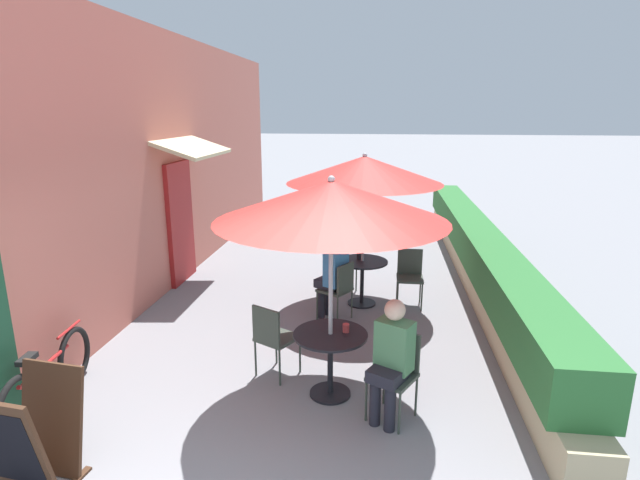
% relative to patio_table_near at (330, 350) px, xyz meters
% --- Properties ---
extents(cafe_facade_wall, '(0.98, 11.29, 4.20)m').
position_rel_patio_table_near_xyz_m(cafe_facade_wall, '(-3.13, 3.81, 1.57)').
color(cafe_facade_wall, '#C66B5B').
rests_on(cafe_facade_wall, ground_plane).
extents(planter_hedge, '(0.60, 10.29, 1.01)m').
position_rel_patio_table_near_xyz_m(planter_hedge, '(2.16, 3.84, 0.02)').
color(planter_hedge, tan).
rests_on(planter_hedge, ground_plane).
extents(patio_table_near, '(0.78, 0.78, 0.71)m').
position_rel_patio_table_near_xyz_m(patio_table_near, '(0.00, 0.00, 0.00)').
color(patio_table_near, black).
rests_on(patio_table_near, ground_plane).
extents(patio_umbrella_near, '(2.31, 2.31, 2.35)m').
position_rel_patio_table_near_xyz_m(patio_umbrella_near, '(0.00, 0.00, 1.59)').
color(patio_umbrella_near, '#B7B7BC').
rests_on(patio_umbrella_near, ground_plane).
extents(cafe_chair_near_left, '(0.54, 0.54, 0.87)m').
position_rel_patio_table_near_xyz_m(cafe_chair_near_left, '(-0.68, 0.28, 0.00)').
color(cafe_chair_near_left, '#384238').
rests_on(cafe_chair_near_left, ground_plane).
extents(cafe_chair_near_right, '(0.54, 0.54, 0.87)m').
position_rel_patio_table_near_xyz_m(cafe_chair_near_right, '(0.68, -0.28, 0.00)').
color(cafe_chair_near_right, '#384238').
rests_on(cafe_chair_near_right, ground_plane).
extents(seated_patron_near_right, '(0.47, 0.50, 1.25)m').
position_rel_patio_table_near_xyz_m(seated_patron_near_right, '(0.62, -0.38, 0.17)').
color(seated_patron_near_right, '#23232D').
rests_on(seated_patron_near_right, ground_plane).
extents(coffee_cup_near, '(0.07, 0.07, 0.09)m').
position_rel_patio_table_near_xyz_m(coffee_cup_near, '(0.16, 0.06, 0.24)').
color(coffee_cup_near, '#B73D3D').
rests_on(coffee_cup_near, patio_table_near).
extents(patio_table_mid, '(0.78, 0.78, 0.71)m').
position_rel_patio_table_near_xyz_m(patio_table_mid, '(0.22, 2.62, 0.00)').
color(patio_table_mid, black).
rests_on(patio_table_mid, ground_plane).
extents(patio_umbrella_mid, '(2.31, 2.31, 2.35)m').
position_rel_patio_table_near_xyz_m(patio_umbrella_mid, '(0.22, 2.62, 1.59)').
color(patio_umbrella_mid, '#B7B7BC').
rests_on(patio_umbrella_mid, ground_plane).
extents(cafe_chair_mid_left, '(0.55, 0.55, 0.87)m').
position_rel_patio_table_near_xyz_m(cafe_chair_mid_left, '(-0.08, 1.95, 0.00)').
color(cafe_chair_mid_left, '#384238').
rests_on(cafe_chair_mid_left, ground_plane).
extents(seated_patron_mid_left, '(0.51, 0.48, 1.25)m').
position_rel_patio_table_near_xyz_m(seated_patron_mid_left, '(-0.18, 2.01, 0.17)').
color(seated_patron_mid_left, '#23232D').
rests_on(seated_patron_mid_left, ground_plane).
extents(cafe_chair_mid_right, '(0.40, 0.40, 0.87)m').
position_rel_patio_table_near_xyz_m(cafe_chair_mid_right, '(0.95, 2.69, 0.00)').
color(cafe_chair_mid_right, '#384238').
rests_on(cafe_chair_mid_right, ground_plane).
extents(cafe_chair_mid_back, '(0.55, 0.55, 0.87)m').
position_rel_patio_table_near_xyz_m(cafe_chair_mid_back, '(-0.21, 3.21, 0.00)').
color(cafe_chair_mid_back, '#384238').
rests_on(cafe_chair_mid_back, ground_plane).
extents(coffee_cup_mid, '(0.07, 0.07, 0.09)m').
position_rel_patio_table_near_xyz_m(coffee_cup_mid, '(0.16, 2.71, 0.24)').
color(coffee_cup_mid, '#232328').
rests_on(coffee_cup_mid, patio_table_mid).
extents(bicycle_leaning, '(0.22, 1.66, 0.72)m').
position_rel_patio_table_near_xyz_m(bicycle_leaning, '(-2.79, -0.61, -0.18)').
color(bicycle_leaning, black).
rests_on(bicycle_leaning, ground_plane).
extents(menu_board, '(0.65, 0.70, 0.94)m').
position_rel_patio_table_near_xyz_m(menu_board, '(-2.21, -1.60, -0.05)').
color(menu_board, '#422819').
rests_on(menu_board, ground_plane).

